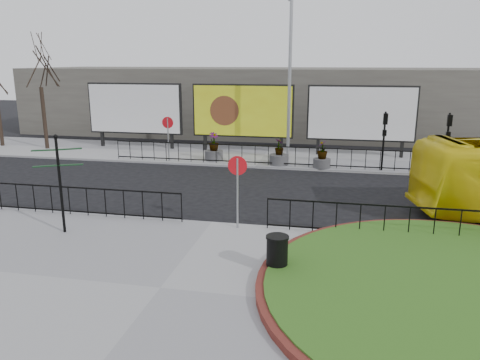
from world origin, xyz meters
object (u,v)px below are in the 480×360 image
(billboard_mid, at_px, (243,111))
(planter_a, at_px, (214,150))
(fingerpost_sign, at_px, (59,174))
(planter_c, at_px, (322,158))
(lamp_post, at_px, (290,75))
(litter_bin, at_px, (277,254))
(planter_b, at_px, (279,156))

(billboard_mid, relative_size, planter_a, 3.96)
(fingerpost_sign, relative_size, planter_c, 2.25)
(planter_a, height_order, planter_c, planter_a)
(billboard_mid, distance_m, planter_c, 6.42)
(lamp_post, height_order, litter_bin, lamp_post)
(planter_c, bearing_deg, planter_a, 173.04)
(litter_bin, bearing_deg, billboard_mid, 104.39)
(fingerpost_sign, relative_size, planter_b, 2.30)
(litter_bin, bearing_deg, fingerpost_sign, 167.84)
(lamp_post, relative_size, planter_c, 6.41)
(litter_bin, distance_m, planter_a, 14.64)
(lamp_post, xyz_separation_m, fingerpost_sign, (-6.01, -12.94, -2.75))
(litter_bin, bearing_deg, planter_a, 111.30)
(fingerpost_sign, xyz_separation_m, planter_b, (5.66, 11.63, -1.51))
(fingerpost_sign, height_order, planter_a, fingerpost_sign)
(lamp_post, xyz_separation_m, planter_c, (1.96, -1.60, -4.17))
(billboard_mid, bearing_deg, planter_a, -111.05)
(billboard_mid, xyz_separation_m, planter_c, (4.97, -3.57, -1.94))
(planter_c, bearing_deg, lamp_post, 140.75)
(planter_a, distance_m, planter_b, 3.78)
(lamp_post, bearing_deg, fingerpost_sign, -114.90)
(litter_bin, bearing_deg, planter_c, 86.72)
(planter_c, bearing_deg, litter_bin, -93.28)
(billboard_mid, bearing_deg, planter_c, -35.73)
(lamp_post, height_order, planter_b, lamp_post)
(fingerpost_sign, relative_size, litter_bin, 3.20)
(lamp_post, height_order, planter_a, lamp_post)
(billboard_mid, height_order, litter_bin, billboard_mid)
(planter_a, bearing_deg, lamp_post, 11.87)
(lamp_post, distance_m, planter_b, 4.46)
(billboard_mid, distance_m, litter_bin, 17.12)
(fingerpost_sign, distance_m, planter_b, 13.03)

